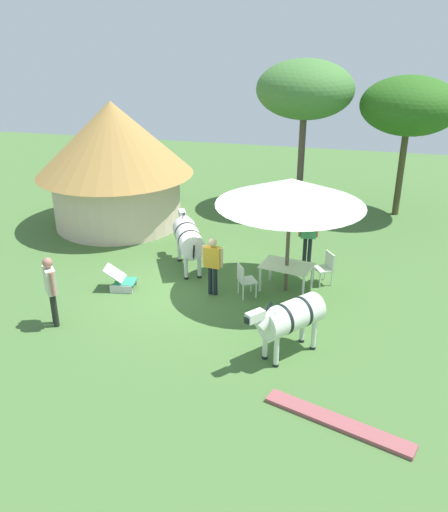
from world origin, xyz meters
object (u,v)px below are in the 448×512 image
guest_behind_table (213,261)px  zebra_nearest_camera (289,317)px  guest_beside_umbrella (308,232)px  acacia_tree_right_background (305,90)px  thatched_hut (115,159)px  acacia_tree_left_background (409,106)px  patio_dining_table (287,268)px  patio_chair_east_end (326,266)px  striped_lounge_chair (121,280)px  standing_watcher (51,285)px  patio_chair_west_end (244,278)px  zebra_by_umbrella (188,237)px  shade_umbrella (291,192)px

guest_behind_table → zebra_nearest_camera: 3.26m
guest_beside_umbrella → acacia_tree_right_background: bearing=91.3°
thatched_hut → acacia_tree_left_background: (9.57, 3.34, 1.60)m
patio_dining_table → zebra_nearest_camera: size_ratio=0.83×
patio_dining_table → patio_chair_east_end: size_ratio=1.63×
guest_beside_umbrella → striped_lounge_chair: guest_beside_umbrella is taller
patio_chair_east_end → standing_watcher: (-6.09, -3.75, 0.53)m
patio_chair_west_end → acacia_tree_right_background: 8.62m
patio_chair_west_end → zebra_by_umbrella: 2.38m
patio_chair_east_end → acacia_tree_left_background: acacia_tree_left_background is taller
patio_dining_table → patio_chair_west_end: 1.20m
patio_chair_west_end → zebra_nearest_camera: (1.47, -2.40, 0.41)m
patio_chair_east_end → zebra_by_umbrella: (-3.94, 0.04, 0.45)m
shade_umbrella → striped_lounge_chair: 5.09m
patio_dining_table → zebra_by_umbrella: bearing=166.7°
guest_behind_table → zebra_nearest_camera: size_ratio=0.90×
shade_umbrella → zebra_by_umbrella: bearing=166.7°
zebra_nearest_camera → zebra_by_umbrella: size_ratio=0.82×
thatched_hut → zebra_nearest_camera: (6.90, -6.72, -1.39)m
patio_dining_table → acacia_tree_left_background: size_ratio=0.30×
patio_dining_table → acacia_tree_right_background: 8.01m
standing_watcher → zebra_by_umbrella: (2.15, 3.79, -0.08)m
shade_umbrella → patio_chair_east_end: shade_umbrella is taller
zebra_nearest_camera → acacia_tree_right_background: 10.71m
patio_chair_east_end → zebra_by_umbrella: 3.96m
acacia_tree_right_background → standing_watcher: bearing=-114.3°
shade_umbrella → guest_beside_umbrella: bearing=79.1°
shade_umbrella → guest_behind_table: bearing=-159.2°
patio_chair_west_end → acacia_tree_left_background: (4.14, 7.67, 3.40)m
patio_chair_east_end → guest_beside_umbrella: guest_beside_umbrella is taller
guest_beside_umbrella → striped_lounge_chair: bearing=-156.3°
standing_watcher → zebra_by_umbrella: size_ratio=0.82×
standing_watcher → guest_behind_table: bearing=85.1°
shade_umbrella → striped_lounge_chair: shade_umbrella is taller
guest_behind_table → standing_watcher: bearing=43.0°
standing_watcher → striped_lounge_chair: (0.77, 2.11, -0.80)m
guest_beside_umbrella → zebra_by_umbrella: (-3.30, -1.20, -0.00)m
thatched_hut → zebra_by_umbrella: (3.51, -3.01, -1.35)m
patio_dining_table → patio_chair_west_end: bearing=-148.5°
guest_beside_umbrella → acacia_tree_left_background: acacia_tree_left_background is taller
shade_umbrella → patio_dining_table: size_ratio=2.60×
standing_watcher → acacia_tree_left_background: size_ratio=0.35×
zebra_by_umbrella → patio_dining_table: bearing=-39.9°
patio_chair_west_end → guest_beside_umbrella: (1.38, 2.52, 0.45)m
thatched_hut → acacia_tree_right_background: 7.15m
patio_chair_east_end → acacia_tree_left_background: (2.13, 6.39, 3.40)m
patio_chair_east_end → striped_lounge_chair: size_ratio=1.03×
patio_dining_table → zebra_nearest_camera: (0.45, -3.02, 0.28)m
patio_chair_east_end → guest_behind_table: guest_behind_table is taller
guest_behind_table → zebra_by_umbrella: (-1.10, 1.40, 0.02)m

